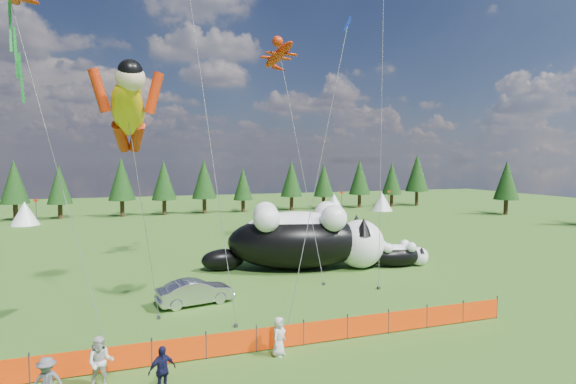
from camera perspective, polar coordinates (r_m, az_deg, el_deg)
name	(u,v)px	position (r m, az deg, el deg)	size (l,w,h in m)	color
ground	(261,323)	(21.97, -3.44, -16.31)	(160.00, 160.00, 0.00)	#173B0A
safety_fence	(280,337)	(19.10, -0.96, -17.88)	(22.06, 0.06, 1.10)	#262626
tree_line	(177,186)	(65.21, -13.92, 0.70)	(90.00, 4.00, 8.00)	black
festival_tents	(262,206)	(62.40, -3.37, -1.73)	(50.00, 3.20, 2.80)	white
cat_large	(305,238)	(31.70, 2.13, -5.83)	(12.73, 6.69, 4.66)	black
cat_small	(399,254)	(33.62, 13.89, -7.70)	(5.06, 2.33, 1.83)	black
car	(195,292)	(24.89, -11.68, -12.32)	(1.40, 4.01, 1.32)	silver
spectator_b	(101,362)	(17.23, -22.71, -19.33)	(0.86, 0.51, 1.77)	silver
spectator_c	(162,370)	(16.23, -15.71, -20.98)	(0.95, 0.49, 1.62)	#141437
spectator_d	(47,383)	(16.73, -28.28, -20.54)	(1.04, 0.54, 1.61)	#55555A
spectator_e	(279,336)	(18.40, -1.17, -17.86)	(0.75, 0.49, 1.54)	silver
superhero_kite	(128,110)	(19.70, -19.66, 9.77)	(4.07, 4.73, 11.76)	#DFB20B
gecko_kite	(279,55)	(35.59, -1.18, 17.03)	(3.98, 11.09, 17.55)	#B62609
diamond_kite_c	(345,40)	(22.98, 7.20, 18.60)	(4.06, 2.27, 15.03)	#0C2BBC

